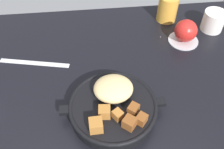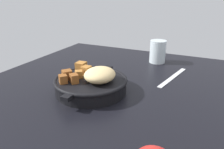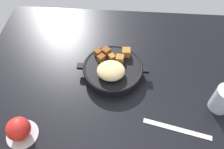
{
  "view_description": "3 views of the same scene",
  "coord_description": "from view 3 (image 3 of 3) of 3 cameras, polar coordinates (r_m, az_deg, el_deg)",
  "views": [
    {
      "loc": [
        -3.5,
        -40.71,
        56.21
      ],
      "look_at": [
        1.13,
        2.45,
        7.75
      ],
      "focal_mm": 40.22,
      "sensor_mm": 36.0,
      "label": 1
    },
    {
      "loc": [
        52.34,
        26.85,
        29.63
      ],
      "look_at": [
        1.37,
        3.01,
        7.21
      ],
      "focal_mm": 34.07,
      "sensor_mm": 36.0,
      "label": 2
    },
    {
      "loc": [
        -3.03,
        49.44,
        69.66
      ],
      "look_at": [
        0.57,
        0.91,
        6.75
      ],
      "focal_mm": 36.6,
      "sensor_mm": 36.0,
      "label": 3
    }
  ],
  "objects": [
    {
      "name": "butter_knife",
      "position": [
        0.79,
        15.93,
        -12.97
      ],
      "size": [
        22.03,
        6.38,
        0.36
      ],
      "primitive_type": "cube",
      "rotation": [
        0.0,
        0.0,
        -0.22
      ],
      "color": "silver",
      "rests_on": "ground_plane"
    },
    {
      "name": "cast_iron_skillet",
      "position": [
        0.86,
        0.18,
        1.28
      ],
      "size": [
        26.99,
        22.69,
        8.5
      ],
      "color": "black",
      "rests_on": "ground_plane"
    },
    {
      "name": "red_apple",
      "position": [
        0.77,
        -22.34,
        -12.45
      ],
      "size": [
        7.46,
        7.46,
        7.46
      ],
      "primitive_type": "sphere",
      "color": "red",
      "rests_on": "saucer_plate"
    },
    {
      "name": "saucer_plate",
      "position": [
        0.81,
        -21.46,
        -13.71
      ],
      "size": [
        10.18,
        10.18,
        0.6
      ],
      "primitive_type": "cylinder",
      "color": "#B7BABF",
      "rests_on": "ground_plane"
    },
    {
      "name": "water_glass_tall",
      "position": [
        0.85,
        25.97,
        -5.57
      ],
      "size": [
        6.87,
        6.87,
        9.66
      ],
      "primitive_type": "cylinder",
      "color": "silver",
      "rests_on": "ground_plane"
    },
    {
      "name": "ground_plane",
      "position": [
        0.86,
        0.42,
        -2.77
      ],
      "size": [
        105.38,
        88.85,
        2.4
      ],
      "primitive_type": "cube",
      "color": "black"
    }
  ]
}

